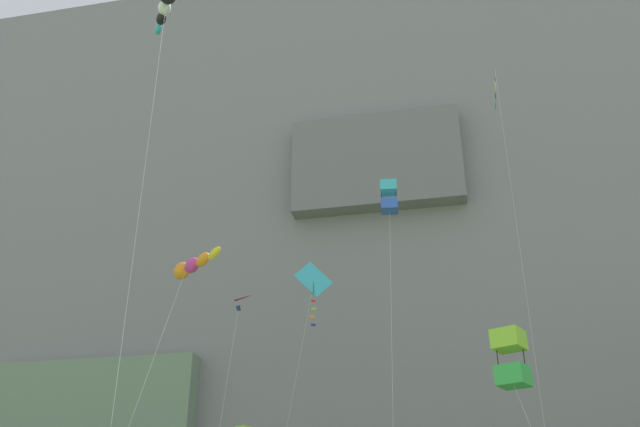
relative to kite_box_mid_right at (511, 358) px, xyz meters
The scene contains 8 objects.
cliff_face 44.05m from the kite_box_mid_right, 100.54° to the left, with size 180.00×32.84×57.44m.
kite_box_mid_right is the anchor object (origin of this frame).
kite_banner_low_left 20.50m from the kite_box_mid_right, 79.72° to the left, with size 0.70×7.97×30.37m.
kite_delta_mid_left 16.92m from the kite_box_mid_right, 149.57° to the left, with size 1.33×3.94×15.54m.
kite_windsock_far_left 13.06m from the kite_box_mid_right, behind, with size 5.37×3.58×14.03m.
kite_windsock_far_right 27.47m from the kite_box_mid_right, behind, with size 4.40×7.17×31.75m.
kite_diamond_high_center 21.58m from the kite_box_mid_right, 125.03° to the left, with size 4.09×2.56×20.95m.
kite_box_upper_right 11.75m from the kite_box_mid_right, 135.53° to the left, with size 0.92×5.80×20.16m.
Camera 1 is at (5.38, -6.08, 2.70)m, focal length 38.61 mm.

